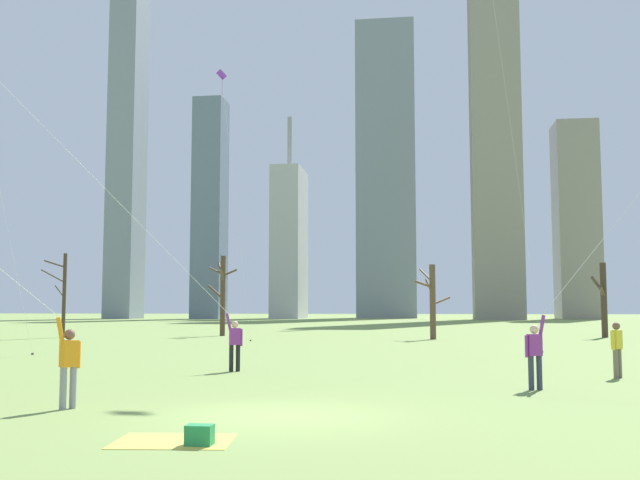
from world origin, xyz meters
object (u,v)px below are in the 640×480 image
object	(u,v)px
kite_flyer_midfield_center_blue	(595,270)
bare_tree_far_right_edge	(432,300)
bystander_strolling_midfield	(617,347)
bare_tree_leftmost	(63,293)
bare_tree_center	(603,298)
bare_tree_rightmost	(222,292)
distant_kite_high_overhead_purple	(226,117)
picnic_spot	(188,438)
kite_flyer_midfield_right_pink	(151,252)

from	to	relation	value
kite_flyer_midfield_center_blue	bare_tree_far_right_edge	distance (m)	27.80
bystander_strolling_midfield	bare_tree_leftmost	bearing A→B (deg)	140.52
bystander_strolling_midfield	bare_tree_center	size ratio (longest dim) A/B	0.32
kite_flyer_midfield_center_blue	bare_tree_center	bearing A→B (deg)	76.47
bystander_strolling_midfield	bare_tree_far_right_edge	xyz separation A→B (m)	(-4.96, 25.24, 1.63)
kite_flyer_midfield_center_blue	bare_tree_rightmost	world-z (taller)	kite_flyer_midfield_center_blue
bare_tree_center	bare_tree_rightmost	world-z (taller)	bare_tree_rightmost
kite_flyer_midfield_center_blue	bare_tree_leftmost	world-z (taller)	kite_flyer_midfield_center_blue
bystander_strolling_midfield	bare_tree_rightmost	size ratio (longest dim) A/B	0.28
kite_flyer_midfield_center_blue	bare_tree_leftmost	size ratio (longest dim) A/B	2.03
kite_flyer_midfield_center_blue	bystander_strolling_midfield	xyz separation A→B (m)	(1.05, 2.28, -2.16)
distant_kite_high_overhead_purple	bare_tree_rightmost	distance (m)	14.26
bare_tree_far_right_edge	bare_tree_center	distance (m)	12.35
bare_tree_leftmost	distant_kite_high_overhead_purple	bearing A→B (deg)	-22.14
bystander_strolling_midfield	picnic_spot	size ratio (longest dim) A/B	0.83
bare_tree_leftmost	bare_tree_center	world-z (taller)	bare_tree_leftmost
distant_kite_high_overhead_purple	bare_tree_center	size ratio (longest dim) A/B	3.21
distant_kite_high_overhead_purple	picnic_spot	distance (m)	34.77
bare_tree_leftmost	bare_tree_far_right_edge	world-z (taller)	bare_tree_leftmost
distant_kite_high_overhead_purple	bare_tree_far_right_edge	size ratio (longest dim) A/B	3.40
bare_tree_far_right_edge	bare_tree_rightmost	bearing A→B (deg)	166.31
bare_tree_leftmost	bare_tree_far_right_edge	distance (m)	24.83
distant_kite_high_overhead_purple	bare_tree_far_right_edge	world-z (taller)	distant_kite_high_overhead_purple
picnic_spot	bare_tree_center	size ratio (longest dim) A/B	0.38
kite_flyer_midfield_center_blue	kite_flyer_midfield_right_pink	bearing A→B (deg)	169.81
kite_flyer_midfield_center_blue	distant_kite_high_overhead_purple	xyz separation A→B (m)	(-16.10, 21.67, 10.36)
bare_tree_leftmost	bare_tree_far_right_edge	xyz separation A→B (m)	(24.81, 0.72, -0.45)
distant_kite_high_overhead_purple	kite_flyer_midfield_center_blue	bearing A→B (deg)	-53.40
bare_tree_leftmost	bare_tree_rightmost	bearing A→B (deg)	23.69
distant_kite_high_overhead_purple	bare_tree_rightmost	bearing A→B (deg)	105.98
kite_flyer_midfield_center_blue	bare_tree_rightmost	size ratio (longest dim) A/B	2.02
kite_flyer_midfield_center_blue	distant_kite_high_overhead_purple	distance (m)	28.92
bare_tree_rightmost	distant_kite_high_overhead_purple	bearing A→B (deg)	-74.02
kite_flyer_midfield_center_blue	bare_tree_leftmost	bearing A→B (deg)	136.97
kite_flyer_midfield_right_pink	bare_tree_center	size ratio (longest dim) A/B	3.09
picnic_spot	bare_tree_far_right_edge	xyz separation A→B (m)	(4.26, 36.97, 2.45)
kite_flyer_midfield_right_pink	picnic_spot	distance (m)	13.45
kite_flyer_midfield_right_pink	kite_flyer_midfield_center_blue	size ratio (longest dim) A/B	1.35
bystander_strolling_midfield	kite_flyer_midfield_center_blue	bearing A→B (deg)	-114.76
bare_tree_leftmost	bystander_strolling_midfield	bearing A→B (deg)	-39.48
bare_tree_far_right_edge	bare_tree_rightmost	distance (m)	15.35
kite_flyer_midfield_center_blue	picnic_spot	xyz separation A→B (m)	(-8.17, -9.45, -2.97)
distant_kite_high_overhead_purple	bare_tree_center	world-z (taller)	distant_kite_high_overhead_purple
kite_flyer_midfield_right_pink	bare_tree_rightmost	world-z (taller)	kite_flyer_midfield_right_pink
picnic_spot	bare_tree_center	world-z (taller)	bare_tree_center
bare_tree_leftmost	bare_tree_far_right_edge	bearing A→B (deg)	1.65
kite_flyer_midfield_right_pink	picnic_spot	world-z (taller)	kite_flyer_midfield_right_pink
picnic_spot	kite_flyer_midfield_right_pink	bearing A→B (deg)	113.51
bare_tree_far_right_edge	bystander_strolling_midfield	bearing A→B (deg)	-78.89
kite_flyer_midfield_center_blue	bare_tree_far_right_edge	xyz separation A→B (m)	(-3.91, 27.52, -0.53)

